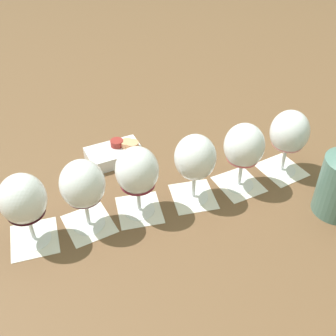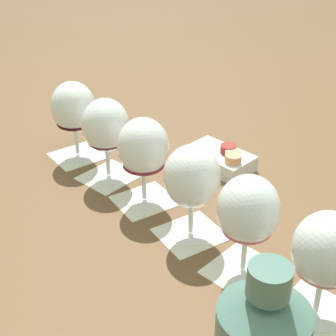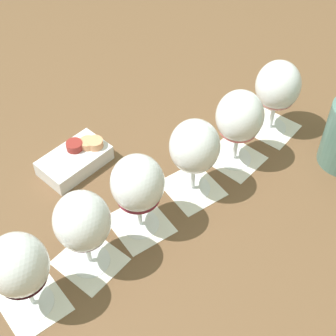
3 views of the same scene
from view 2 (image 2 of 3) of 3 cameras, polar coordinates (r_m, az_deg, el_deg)
The scene contains 14 objects.
ground_plane at distance 0.98m, azimuth 0.21°, elevation -5.39°, with size 8.00×8.00×0.00m, color brown.
tasting_card_0 at distance 0.82m, azimuth 15.93°, elevation -15.26°, with size 0.15×0.15×0.00m.
tasting_card_1 at distance 0.87m, azimuth 8.25°, elevation -11.13°, with size 0.15×0.15×0.00m.
tasting_card_2 at distance 0.94m, azimuth 2.49°, elevation -7.30°, with size 0.14×0.14×0.00m.
tasting_card_3 at distance 1.03m, azimuth -2.61°, elevation -3.61°, with size 0.14×0.14×0.00m.
tasting_card_4 at distance 1.11m, azimuth -6.56°, elevation -0.93°, with size 0.15×0.15×0.00m.
tasting_card_5 at distance 1.20m, azimuth -9.94°, elevation 1.39°, with size 0.14×0.15×0.00m.
wine_glass_0 at distance 0.75m, azimuth 17.15°, elevation -9.10°, with size 0.10×0.10×0.18m.
wine_glass_1 at distance 0.80m, azimuth 8.85°, elevation -5.01°, with size 0.10×0.10×0.18m.
wine_glass_2 at distance 0.87m, azimuth 2.66°, elevation -1.39°, with size 0.10×0.10×0.18m.
wine_glass_3 at distance 0.97m, azimuth -2.77°, elevation 2.03°, with size 0.10×0.10×0.18m.
wine_glass_4 at distance 1.06m, azimuth -6.92°, elevation 4.34°, with size 0.10×0.10×0.18m.
wine_glass_5 at distance 1.15m, azimuth -10.43°, elevation 6.36°, with size 0.10×0.10×0.18m.
snack_dish at distance 1.14m, azimuth 5.86°, elevation 1.04°, with size 0.17×0.16×0.05m.
Camera 2 is at (-0.79, 0.13, 0.57)m, focal length 55.00 mm.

